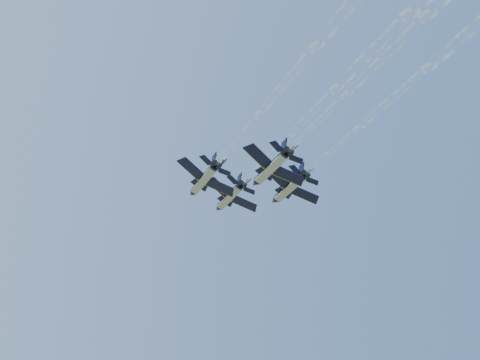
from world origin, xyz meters
TOP-DOWN VIEW (x-y plane):
  - jet_lead at (7.02, 7.82)m, footprint 9.38×14.51m
  - jet_left at (-4.14, 0.12)m, footprint 9.38×14.51m
  - jet_right at (11.33, -4.25)m, footprint 9.38×14.51m
  - jet_slot at (0.13, -12.53)m, footprint 9.38×14.51m
  - smoke_trail_lead at (-8.86, -41.20)m, footprint 23.08×66.56m
  - smoke_trail_left at (-20.02, -48.90)m, footprint 23.08×66.56m
  - smoke_trail_right at (-4.55, -53.27)m, footprint 23.08×66.56m

SIDE VIEW (x-z plane):
  - jet_lead at x=7.02m, z-range 103.02..108.78m
  - jet_left at x=-4.14m, z-range 103.02..108.78m
  - jet_right at x=11.33m, z-range 103.02..108.78m
  - jet_slot at x=0.13m, z-range 103.02..108.78m
  - smoke_trail_lead at x=-8.86m, z-range 104.70..107.15m
  - smoke_trail_left at x=-20.02m, z-range 104.70..107.15m
  - smoke_trail_right at x=-4.55m, z-range 104.70..107.15m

